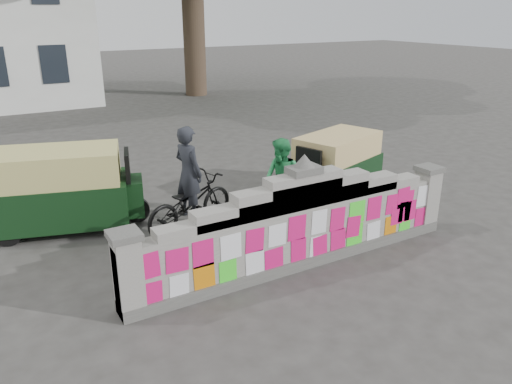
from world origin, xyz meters
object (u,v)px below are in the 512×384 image
at_px(cyclist_bike, 190,203).
at_px(pedestrian, 281,181).
at_px(rickshaw_left, 65,188).
at_px(rickshaw_right, 335,164).
at_px(cyclist_rider, 189,185).

height_order(cyclist_bike, pedestrian, pedestrian).
distance_m(pedestrian, rickshaw_left, 4.36).
distance_m(rickshaw_left, rickshaw_right, 6.04).
xyz_separation_m(cyclist_rider, rickshaw_left, (-2.14, 1.27, -0.08)).
bearing_deg(rickshaw_left, cyclist_rider, -14.23).
distance_m(cyclist_rider, rickshaw_right, 3.79).
relative_size(cyclist_bike, rickshaw_right, 0.77).
relative_size(cyclist_rider, rickshaw_left, 0.61).
relative_size(rickshaw_left, rickshaw_right, 1.13).
xyz_separation_m(cyclist_bike, cyclist_rider, (0.00, 0.00, 0.38)).
height_order(cyclist_bike, rickshaw_left, rickshaw_left).
relative_size(cyclist_rider, pedestrian, 1.07).
bearing_deg(pedestrian, cyclist_bike, -109.52).
distance_m(cyclist_bike, rickshaw_right, 3.79).
xyz_separation_m(pedestrian, rickshaw_right, (1.98, 0.68, -0.12)).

